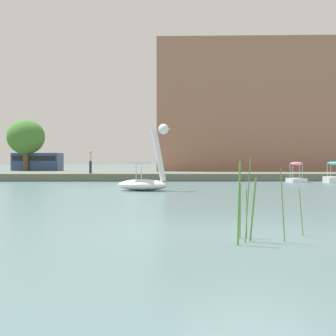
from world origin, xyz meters
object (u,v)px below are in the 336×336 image
pedal_boat_cyan (335,176)px  tree_broadleaf_right (26,137)px  person_on_path (90,161)px  parked_van (37,161)px  pedal_boat_pink (296,177)px  swan_boat (145,178)px

pedal_boat_cyan → tree_broadleaf_right: tree_broadleaf_right is taller
person_on_path → parked_van: parked_van is taller
pedal_boat_pink → tree_broadleaf_right: size_ratio=0.35×
parked_van → pedal_boat_pink: bearing=-35.1°
swan_boat → parked_van: (-11.42, 24.74, 0.89)m
person_on_path → parked_van: size_ratio=0.35×
swan_boat → tree_broadleaf_right: (-12.30, 23.79, 3.19)m
pedal_boat_pink → tree_broadleaf_right: (-22.35, 14.16, 3.40)m
tree_broadleaf_right → swan_boat: bearing=-62.7°
parked_van → person_on_path: bearing=-59.6°
swan_boat → tree_broadleaf_right: size_ratio=0.65×
pedal_boat_pink → tree_broadleaf_right: bearing=147.7°
pedal_boat_pink → parked_van: parked_van is taller
pedal_boat_pink → person_on_path: 14.95m
pedal_boat_pink → swan_boat: bearing=-136.2°
pedal_boat_cyan → parked_van: size_ratio=0.49×
swan_boat → person_on_path: size_ratio=1.88×
pedal_boat_pink → pedal_boat_cyan: (2.61, -0.26, 0.02)m
tree_broadleaf_right → parked_van: bearing=47.2°
person_on_path → pedal_boat_pink: bearing=-12.7°
swan_boat → person_on_path: 13.71m
swan_boat → tree_broadleaf_right: bearing=117.3°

